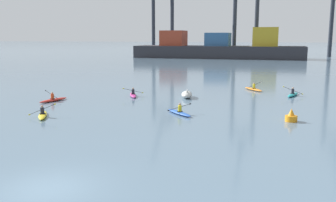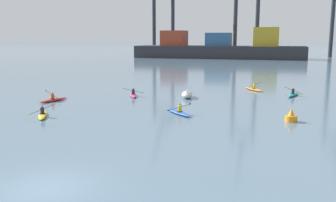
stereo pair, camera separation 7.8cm
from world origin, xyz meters
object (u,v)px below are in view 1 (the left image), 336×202
(channel_buoy, at_px, (291,117))
(kayak_magenta, at_px, (133,95))
(kayak_teal, at_px, (293,94))
(kayak_blue, at_px, (179,112))
(container_barge, at_px, (219,48))
(capsized_dinghy, at_px, (187,94))
(kayak_orange, at_px, (253,89))
(kayak_yellow, at_px, (43,115))
(kayak_red, at_px, (53,100))
(gantry_crane_west, at_px, (162,6))

(channel_buoy, xyz_separation_m, kayak_magenta, (-15.80, 8.04, -0.19))
(kayak_teal, bearing_deg, kayak_blue, -126.33)
(container_barge, xyz_separation_m, capsized_dinghy, (7.42, -72.78, -2.51))
(container_barge, bearing_deg, capsized_dinghy, -84.18)
(kayak_orange, relative_size, kayak_yellow, 0.95)
(kayak_yellow, bearing_deg, kayak_red, 116.33)
(kayak_red, bearing_deg, kayak_magenta, 38.62)
(gantry_crane_west, relative_size, kayak_blue, 12.32)
(capsized_dinghy, bearing_deg, channel_buoy, -40.59)
(kayak_blue, bearing_deg, kayak_magenta, 132.18)
(kayak_orange, relative_size, kayak_teal, 0.90)
(container_barge, bearing_deg, kayak_orange, -78.08)
(kayak_yellow, height_order, kayak_teal, kayak_yellow)
(gantry_crane_west, distance_m, kayak_magenta, 91.23)
(kayak_blue, xyz_separation_m, kayak_red, (-13.48, 2.67, 0.00))
(kayak_blue, bearing_deg, channel_buoy, -1.59)
(kayak_magenta, relative_size, kayak_blue, 1.17)
(gantry_crane_west, bearing_deg, kayak_yellow, -78.67)
(kayak_yellow, xyz_separation_m, kayak_red, (-3.25, 6.57, 0.00))
(gantry_crane_west, relative_size, kayak_yellow, 10.86)
(channel_buoy, xyz_separation_m, kayak_orange, (-3.69, 16.11, -0.19))
(container_barge, distance_m, kayak_teal, 70.83)
(kayak_magenta, bearing_deg, capsized_dinghy, 5.63)
(gantry_crane_west, bearing_deg, kayak_orange, -66.02)
(capsized_dinghy, bearing_deg, gantry_crane_west, 108.38)
(gantry_crane_west, relative_size, kayak_magenta, 10.55)
(kayak_blue, distance_m, kayak_teal, 15.79)
(kayak_magenta, relative_size, kayak_yellow, 1.03)
(gantry_crane_west, xyz_separation_m, kayak_teal, (39.33, -81.88, -16.19))
(container_barge, height_order, kayak_magenta, container_barge)
(kayak_yellow, bearing_deg, container_barge, 88.99)
(kayak_yellow, bearing_deg, channel_buoy, 10.91)
(channel_buoy, distance_m, kayak_orange, 16.53)
(kayak_yellow, bearing_deg, kayak_blue, 20.85)
(kayak_magenta, distance_m, kayak_yellow, 12.12)
(capsized_dinghy, relative_size, kayak_orange, 0.90)
(gantry_crane_west, bearing_deg, kayak_teal, -64.35)
(container_barge, height_order, kayak_orange, container_barge)
(capsized_dinghy, relative_size, kayak_magenta, 0.83)
(capsized_dinghy, distance_m, kayak_red, 13.44)
(gantry_crane_west, xyz_separation_m, kayak_blue, (29.97, -94.60, -16.19))
(kayak_magenta, relative_size, kayak_red, 0.97)
(kayak_magenta, height_order, kayak_teal, kayak_teal)
(kayak_yellow, height_order, kayak_red, kayak_red)
(capsized_dinghy, xyz_separation_m, kayak_red, (-12.17, -5.69, -0.18))
(gantry_crane_west, height_order, capsized_dinghy, gantry_crane_west)
(container_barge, distance_m, kayak_red, 78.66)
(channel_buoy, bearing_deg, gantry_crane_west, 112.20)
(container_barge, distance_m, channel_buoy, 83.28)
(kayak_blue, bearing_deg, kayak_orange, 72.37)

